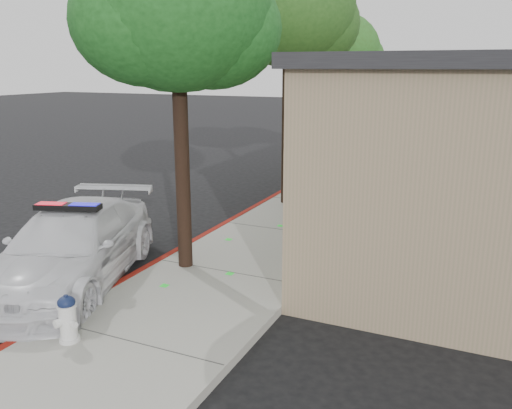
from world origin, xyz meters
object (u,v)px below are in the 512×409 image
object	(u,v)px
fire_hydrant	(67,318)
street_tree_far	(337,54)
police_car	(72,247)
street_tree_mid	(289,15)
street_tree_near	(177,17)

from	to	relation	value
fire_hydrant	street_tree_far	distance (m)	13.72
police_car	street_tree_mid	distance (m)	8.60
street_tree_near	street_tree_far	world-z (taller)	street_tree_near
street_tree_near	street_tree_mid	size ratio (longest dim) A/B	0.92
street_tree_near	street_tree_far	xyz separation A→B (m)	(0.12, 9.82, -0.44)
street_tree_mid	street_tree_far	bearing A→B (deg)	87.75
fire_hydrant	street_tree_mid	xyz separation A→B (m)	(-0.10, 9.00, 4.87)
police_car	street_tree_near	size ratio (longest dim) A/B	0.86
street_tree_near	street_tree_far	distance (m)	9.83
police_car	street_tree_near	world-z (taller)	street_tree_near
police_car	fire_hydrant	size ratio (longest dim) A/B	7.55
police_car	fire_hydrant	bearing A→B (deg)	-67.56
police_car	street_tree_mid	size ratio (longest dim) A/B	0.78
street_tree_near	police_car	bearing A→B (deg)	-139.95
street_tree_far	police_car	bearing A→B (deg)	-98.96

